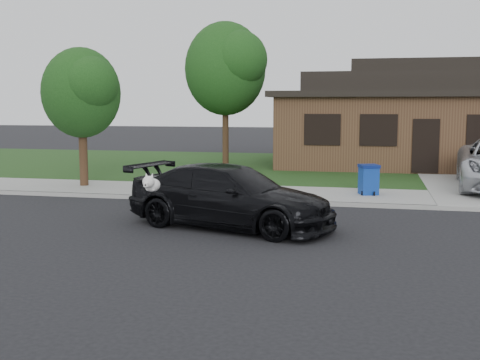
# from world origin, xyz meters

# --- Properties ---
(ground) EXTENTS (120.00, 120.00, 0.00)m
(ground) POSITION_xyz_m (0.00, 0.00, 0.00)
(ground) COLOR black
(ground) RESTS_ON ground
(sidewalk) EXTENTS (60.00, 3.00, 0.12)m
(sidewalk) POSITION_xyz_m (0.00, 5.00, 0.06)
(sidewalk) COLOR gray
(sidewalk) RESTS_ON ground
(curb) EXTENTS (60.00, 0.12, 0.12)m
(curb) POSITION_xyz_m (0.00, 3.50, 0.06)
(curb) COLOR gray
(curb) RESTS_ON ground
(lawn) EXTENTS (60.00, 13.00, 0.13)m
(lawn) POSITION_xyz_m (0.00, 13.00, 0.07)
(lawn) COLOR #193814
(lawn) RESTS_ON ground
(sedan) EXTENTS (5.36, 3.37, 1.45)m
(sedan) POSITION_xyz_m (-1.19, 0.07, 0.73)
(sedan) COLOR black
(sedan) RESTS_ON ground
(recycling_bin) EXTENTS (0.70, 0.70, 0.91)m
(recycling_bin) POSITION_xyz_m (1.90, 5.18, 0.58)
(recycling_bin) COLOR navy
(recycling_bin) RESTS_ON sidewalk
(house) EXTENTS (12.60, 8.60, 4.65)m
(house) POSITION_xyz_m (4.00, 15.00, 2.13)
(house) COLOR #422B1C
(house) RESTS_ON ground
(tree_0) EXTENTS (3.78, 3.60, 6.34)m
(tree_0) POSITION_xyz_m (-4.34, 12.88, 4.48)
(tree_0) COLOR #332114
(tree_0) RESTS_ON ground
(tree_2) EXTENTS (2.73, 2.60, 4.59)m
(tree_2) POSITION_xyz_m (-7.38, 5.11, 3.27)
(tree_2) COLOR #332114
(tree_2) RESTS_ON ground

